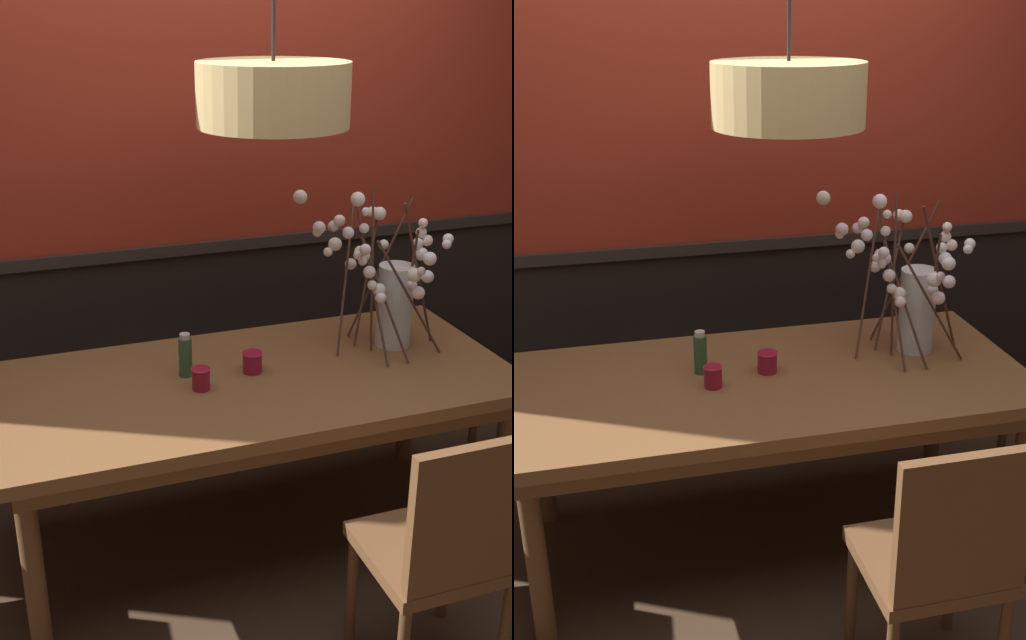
{
  "view_description": "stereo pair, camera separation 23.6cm",
  "coord_description": "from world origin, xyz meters",
  "views": [
    {
      "loc": [
        -0.86,
        -2.48,
        2.02
      ],
      "look_at": [
        0.0,
        0.0,
        0.96
      ],
      "focal_mm": 44.26,
      "sensor_mm": 36.0,
      "label": 1
    },
    {
      "loc": [
        -0.64,
        -2.55,
        2.02
      ],
      "look_at": [
        0.0,
        0.0,
        0.96
      ],
      "focal_mm": 44.26,
      "sensor_mm": 36.0,
      "label": 2
    }
  ],
  "objects": [
    {
      "name": "vase_with_blossoms",
      "position": [
        0.59,
        0.11,
        0.96
      ],
      "size": [
        0.52,
        0.5,
        0.63
      ],
      "color": "silver",
      "rests_on": "dining_table"
    },
    {
      "name": "dining_table",
      "position": [
        0.0,
        0.0,
        0.65
      ],
      "size": [
        1.91,
        0.9,
        0.73
      ],
      "color": "brown",
      "rests_on": "ground"
    },
    {
      "name": "chair_near_side_right",
      "position": [
        0.3,
        -0.86,
        0.52
      ],
      "size": [
        0.42,
        0.4,
        0.92
      ],
      "color": "brown",
      "rests_on": "ground"
    },
    {
      "name": "chair_far_side_right",
      "position": [
        0.34,
        0.86,
        0.51
      ],
      "size": [
        0.43,
        0.47,
        0.91
      ],
      "color": "brown",
      "rests_on": "ground"
    },
    {
      "name": "candle_holder_nearer_center",
      "position": [
        -0.22,
        -0.03,
        0.77
      ],
      "size": [
        0.07,
        0.07,
        0.08
      ],
      "color": "maroon",
      "rests_on": "dining_table"
    },
    {
      "name": "condiment_bottle",
      "position": [
        -0.24,
        0.09,
        0.81
      ],
      "size": [
        0.05,
        0.05,
        0.17
      ],
      "color": "#2D5633",
      "rests_on": "dining_table"
    },
    {
      "name": "chair_far_side_left",
      "position": [
        -0.26,
        0.83,
        0.52
      ],
      "size": [
        0.43,
        0.44,
        0.93
      ],
      "color": "brown",
      "rests_on": "ground"
    },
    {
      "name": "pendant_lamp",
      "position": [
        0.07,
        0.03,
        1.74
      ],
      "size": [
        0.51,
        0.51,
        1.24
      ],
      "color": "tan"
    },
    {
      "name": "candle_holder_nearer_edge",
      "position": [
        -0.0,
        0.04,
        0.77
      ],
      "size": [
        0.08,
        0.08,
        0.08
      ],
      "color": "maroon",
      "rests_on": "dining_table"
    },
    {
      "name": "ground_plane",
      "position": [
        0.0,
        0.0,
        0.0
      ],
      "size": [
        24.0,
        24.0,
        0.0
      ],
      "primitive_type": "plane",
      "color": "#422D1E"
    },
    {
      "name": "back_wall",
      "position": [
        0.0,
        0.8,
        1.43
      ],
      "size": [
        4.83,
        0.14,
        2.87
      ],
      "color": "black",
      "rests_on": "ground"
    }
  ]
}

